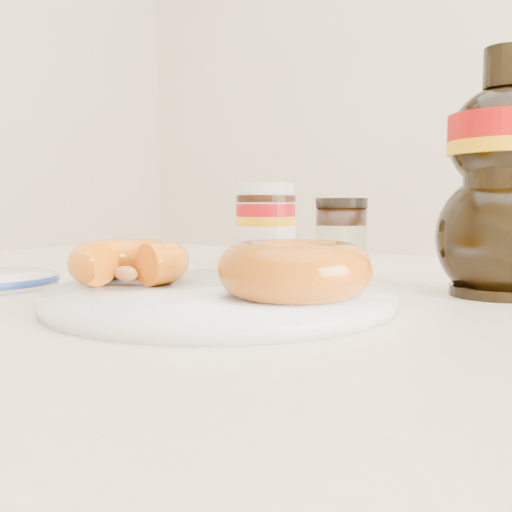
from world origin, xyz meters
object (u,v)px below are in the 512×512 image
Objects in this scene: dining_table at (321,392)px; donut_bitten at (129,262)px; donut_whole at (295,269)px; nutella_jar at (266,222)px; syrup_bottle at (502,174)px; plate at (221,296)px; dark_jar at (341,241)px.

donut_bitten is (-0.13, -0.10, 0.11)m from dining_table.
nutella_jar is (-0.19, 0.25, 0.02)m from donut_whole.
donut_whole reaches higher than donut_bitten.
dining_table is at bearing 104.03° from donut_whole.
donut_whole is (0.15, 0.01, 0.00)m from donut_bitten.
donut_bitten is 0.91× the size of donut_whole.
donut_whole is at bearing -120.41° from syrup_bottle.
donut_bitten is (-0.08, -0.02, 0.02)m from plate.
nutella_jar is at bearing 134.42° from dining_table.
syrup_bottle reaches higher than plate.
plate is at bearing -122.76° from dining_table.
donut_bitten is 0.27m from nutella_jar.
donut_bitten is at bearing -115.49° from dark_jar.
dining_table is at bearing -45.58° from nutella_jar.
donut_whole is 0.21m from syrup_bottle.
nutella_jar is at bearing 115.52° from plate.
dark_jar is (0.13, -0.06, -0.02)m from nutella_jar.
donut_bitten is 0.32m from syrup_bottle.
nutella_jar is 0.31m from syrup_bottle.
dining_table is 5.12× the size of plate.
syrup_bottle is at bearing 36.62° from dining_table.
plate is 0.19m from dark_jar.
plate is at bearing -64.48° from nutella_jar.
dining_table is 13.20× the size of nutella_jar.
dining_table is at bearing -143.38° from syrup_bottle.
dining_table is at bearing -72.49° from dark_jar.
syrup_bottle is (0.10, 0.17, 0.07)m from donut_whole.
donut_bitten is 0.94× the size of nutella_jar.
donut_whole is 0.20m from dark_jar.
donut_whole is at bearing 19.19° from donut_bitten.
donut_bitten reaches higher than dining_table.
dining_table is 13.99× the size of donut_bitten.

